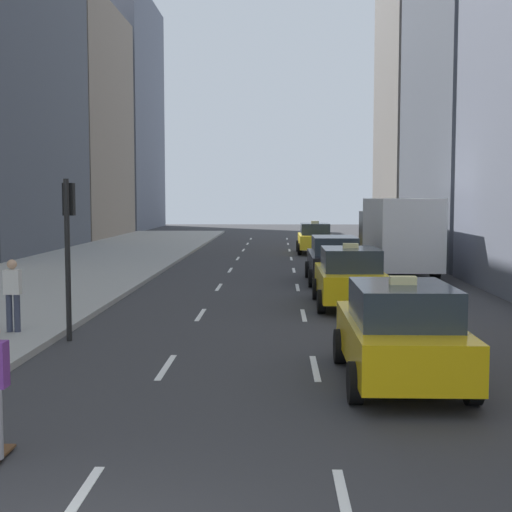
{
  "coord_description": "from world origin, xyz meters",
  "views": [
    {
      "loc": [
        1.9,
        -5.13,
        3.19
      ],
      "look_at": [
        1.29,
        14.66,
        1.56
      ],
      "focal_mm": 50.0,
      "sensor_mm": 36.0,
      "label": 1
    }
  ],
  "objects": [
    {
      "name": "taxi_second",
      "position": [
        4.0,
        35.61,
        0.88
      ],
      "size": [
        2.02,
        4.4,
        1.87
      ],
      "color": "yellow",
      "rests_on": "ground"
    },
    {
      "name": "traffic_light_pole",
      "position": [
        -2.75,
        10.51,
        2.41
      ],
      "size": [
        0.24,
        0.42,
        3.6
      ],
      "color": "black",
      "rests_on": "ground"
    },
    {
      "name": "pedestrian_mid_block",
      "position": [
        -4.09,
        10.65,
        1.07
      ],
      "size": [
        0.36,
        0.22,
        1.65
      ],
      "color": "#383D51",
      "rests_on": "sidewalk_left"
    },
    {
      "name": "sidewalk_left",
      "position": [
        -7.0,
        27.0,
        0.07
      ],
      "size": [
        8.0,
        66.0,
        0.15
      ],
      "primitive_type": "cube",
      "color": "#9E9E99",
      "rests_on": "ground"
    },
    {
      "name": "box_truck",
      "position": [
        6.8,
        24.45,
        1.71
      ],
      "size": [
        2.58,
        8.4,
        3.15
      ],
      "color": "#262628",
      "rests_on": "ground"
    },
    {
      "name": "taxi_third",
      "position": [
        4.0,
        15.66,
        0.88
      ],
      "size": [
        2.02,
        4.4,
        1.87
      ],
      "color": "yellow",
      "rests_on": "ground"
    },
    {
      "name": "lane_markings",
      "position": [
        2.6,
        23.0,
        0.01
      ],
      "size": [
        5.72,
        56.0,
        0.01
      ],
      "color": "white",
      "rests_on": "ground"
    },
    {
      "name": "sedan_black_near",
      "position": [
        4.0,
        21.55,
        0.89
      ],
      "size": [
        2.02,
        4.87,
        1.75
      ],
      "color": "black",
      "rests_on": "ground"
    },
    {
      "name": "taxi_lead",
      "position": [
        4.0,
        7.02,
        0.88
      ],
      "size": [
        2.02,
        4.4,
        1.87
      ],
      "color": "yellow",
      "rests_on": "ground"
    }
  ]
}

